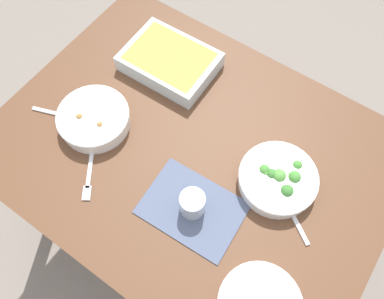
% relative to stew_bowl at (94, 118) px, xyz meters
% --- Properties ---
extents(ground_plane, '(6.00, 6.00, 0.00)m').
position_rel_stew_bowl_xyz_m(ground_plane, '(0.30, 0.10, -0.77)').
color(ground_plane, slate).
extents(dining_table, '(1.20, 0.90, 0.74)m').
position_rel_stew_bowl_xyz_m(dining_table, '(0.30, 0.10, -0.12)').
color(dining_table, brown).
rests_on(dining_table, ground_plane).
extents(placemat, '(0.29, 0.21, 0.00)m').
position_rel_stew_bowl_xyz_m(placemat, '(0.41, -0.06, -0.03)').
color(placemat, '#4C5670').
rests_on(placemat, dining_table).
extents(stew_bowl, '(0.23, 0.23, 0.06)m').
position_rel_stew_bowl_xyz_m(stew_bowl, '(0.00, 0.00, 0.00)').
color(stew_bowl, white).
rests_on(stew_bowl, dining_table).
extents(broccoli_bowl, '(0.23, 0.23, 0.07)m').
position_rel_stew_bowl_xyz_m(broccoli_bowl, '(0.57, 0.15, -0.00)').
color(broccoli_bowl, white).
rests_on(broccoli_bowl, dining_table).
extents(baking_dish, '(0.31, 0.23, 0.06)m').
position_rel_stew_bowl_xyz_m(baking_dish, '(0.06, 0.32, 0.00)').
color(baking_dish, silver).
rests_on(baking_dish, dining_table).
extents(drink_cup, '(0.07, 0.07, 0.08)m').
position_rel_stew_bowl_xyz_m(drink_cup, '(0.41, -0.06, 0.01)').
color(drink_cup, '#B2BCC6').
rests_on(drink_cup, dining_table).
extents(spoon_by_stew, '(0.17, 0.08, 0.01)m').
position_rel_stew_bowl_xyz_m(spoon_by_stew, '(-0.10, -0.04, -0.03)').
color(spoon_by_stew, silver).
rests_on(spoon_by_stew, dining_table).
extents(spoon_by_broccoli, '(0.16, 0.11, 0.01)m').
position_rel_stew_bowl_xyz_m(spoon_by_broccoli, '(0.64, 0.10, -0.03)').
color(spoon_by_broccoli, silver).
rests_on(spoon_by_broccoli, dining_table).
extents(fork_on_table, '(0.12, 0.16, 0.01)m').
position_rel_stew_bowl_xyz_m(fork_on_table, '(0.10, -0.15, -0.03)').
color(fork_on_table, silver).
rests_on(fork_on_table, dining_table).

